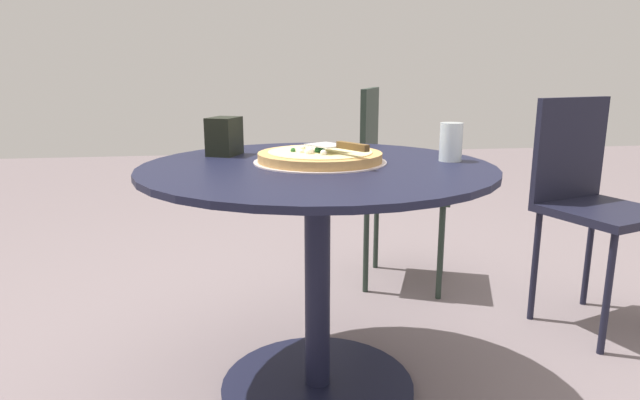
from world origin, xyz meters
The scene contains 8 objects.
ground_plane centered at (0.00, 0.00, 0.00)m, with size 10.00×10.00×0.00m, color slate.
patio_table centered at (0.00, 0.00, 0.48)m, with size 0.98×0.98×0.69m.
pizza_on_tray centered at (0.03, -0.01, 0.70)m, with size 0.38×0.38×0.05m.
pizza_server centered at (-0.03, -0.06, 0.74)m, with size 0.20×0.15×0.02m.
drinking_cup centered at (0.01, -0.39, 0.74)m, with size 0.06×0.06×0.11m, color silver.
napkin_dispenser centered at (0.22, 0.26, 0.75)m, with size 0.11×0.08×0.12m, color black.
patio_chair_far centered at (0.83, -0.45, 0.50)m, with size 0.49×0.49×0.87m.
patio_chair_corner centered at (0.32, -1.06, 0.50)m, with size 0.46×0.46×0.85m.
Camera 1 is at (-1.48, 0.21, 0.94)m, focal length 30.71 mm.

